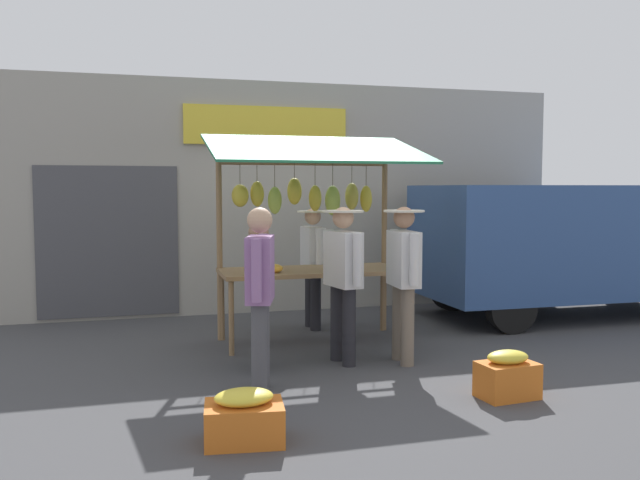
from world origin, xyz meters
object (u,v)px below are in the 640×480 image
(produce_crate_near, at_px, (244,418))
(produce_crate_side, at_px, (507,376))
(parked_van, at_px, (564,239))
(market_stall, at_px, (311,211))
(shopper_in_grey_tee, at_px, (343,271))
(shopper_in_striped_shirt, at_px, (260,285))
(shopper_with_shopping_bag, at_px, (404,271))
(shopper_with_ponytail, at_px, (259,287))
(vendor_with_sunhat, at_px, (313,258))

(produce_crate_near, height_order, produce_crate_side, produce_crate_side)
(parked_van, bearing_deg, produce_crate_side, 48.50)
(parked_van, distance_m, produce_crate_side, 4.32)
(market_stall, distance_m, produce_crate_near, 3.57)
(shopper_in_grey_tee, xyz_separation_m, shopper_in_striped_shirt, (1.02, 0.75, -0.00))
(shopper_in_grey_tee, relative_size, produce_crate_side, 3.12)
(produce_crate_near, bearing_deg, market_stall, -113.55)
(shopper_in_striped_shirt, distance_m, produce_crate_near, 1.45)
(shopper_with_shopping_bag, bearing_deg, shopper_in_grey_tee, 79.74)
(shopper_in_grey_tee, bearing_deg, shopper_in_striped_shirt, 115.85)
(market_stall, distance_m, shopper_with_shopping_bag, 1.53)
(market_stall, distance_m, shopper_in_grey_tee, 1.25)
(shopper_in_grey_tee, height_order, produce_crate_near, shopper_in_grey_tee)
(shopper_in_grey_tee, xyz_separation_m, shopper_with_ponytail, (0.90, 0.04, -0.12))
(market_stall, bearing_deg, shopper_with_shopping_bag, 118.39)
(parked_van, relative_size, produce_crate_near, 7.17)
(vendor_with_sunhat, relative_size, shopper_with_ponytail, 1.05)
(shopper_with_shopping_bag, relative_size, produce_crate_side, 3.12)
(shopper_in_striped_shirt, bearing_deg, market_stall, -11.23)
(market_stall, distance_m, vendor_with_sunhat, 0.96)
(vendor_with_sunhat, bearing_deg, market_stall, -17.53)
(shopper_with_ponytail, bearing_deg, market_stall, -21.90)
(market_stall, distance_m, shopper_with_ponytail, 1.58)
(shopper_with_ponytail, bearing_deg, produce_crate_side, -112.58)
(market_stall, xyz_separation_m, produce_crate_side, (-1.09, 2.61, -1.38))
(market_stall, xyz_separation_m, shopper_in_grey_tee, (-0.05, 1.10, -0.60))
(shopper_with_shopping_bag, bearing_deg, produce_crate_near, 134.84)
(shopper_with_ponytail, distance_m, shopper_with_shopping_bag, 1.53)
(shopper_in_striped_shirt, bearing_deg, parked_van, -47.55)
(market_stall, bearing_deg, parked_van, -172.27)
(produce_crate_near, bearing_deg, shopper_in_striped_shirt, -106.47)
(market_stall, relative_size, parked_van, 0.57)
(market_stall, relative_size, produce_crate_side, 4.72)
(shopper_in_grey_tee, bearing_deg, shopper_with_ponytail, 81.83)
(shopper_in_grey_tee, distance_m, produce_crate_side, 2.00)
(shopper_in_striped_shirt, relative_size, produce_crate_near, 2.72)
(vendor_with_sunhat, bearing_deg, shopper_in_grey_tee, -5.56)
(market_stall, bearing_deg, produce_crate_side, 112.58)
(shopper_in_grey_tee, bearing_deg, vendor_with_sunhat, -15.46)
(vendor_with_sunhat, xyz_separation_m, produce_crate_near, (1.52, 3.70, -0.75))
(shopper_with_shopping_bag, height_order, shopper_in_striped_shirt, shopper_in_striped_shirt)
(vendor_with_sunhat, relative_size, parked_van, 0.36)
(shopper_with_ponytail, height_order, produce_crate_side, shopper_with_ponytail)
(market_stall, distance_m, produce_crate_side, 3.15)
(shopper_with_shopping_bag, relative_size, produce_crate_near, 2.68)
(shopper_in_grey_tee, height_order, shopper_in_striped_shirt, shopper_in_striped_shirt)
(produce_crate_side, bearing_deg, shopper_in_striped_shirt, -20.52)
(shopper_with_shopping_bag, xyz_separation_m, shopper_in_striped_shirt, (1.64, 0.60, -0.00))
(produce_crate_near, bearing_deg, shopper_with_ponytail, -103.94)
(shopper_with_ponytail, xyz_separation_m, shopper_with_shopping_bag, (-1.52, 0.11, 0.12))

